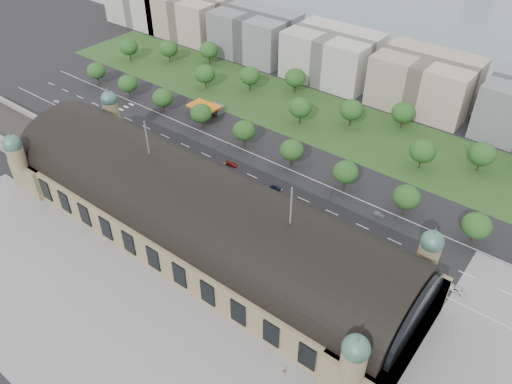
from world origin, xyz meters
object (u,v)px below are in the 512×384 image
Objects in this scene: traffic_car_4 at (275,187)px; parked_car_2 at (128,148)px; traffic_car_5 at (379,214)px; parked_car_1 at (118,141)px; parked_car_0 at (110,139)px; bus_east at (352,235)px; traffic_car_2 at (165,144)px; bus_mid at (260,199)px; pedestrian_0 at (284,373)px; traffic_car_6 at (456,289)px; parked_car_3 at (166,159)px; traffic_car_0 at (57,101)px; traffic_car_1 at (106,109)px; bus_west at (215,177)px; parked_car_6 at (182,169)px; petrol_station at (210,108)px; parked_car_5 at (196,177)px; traffic_car_3 at (232,164)px; parked_car_4 at (181,167)px.

parked_car_2 reaches higher than traffic_car_4.
parked_car_1 reaches higher than traffic_car_5.
parked_car_2 is (11.57, 0.00, -0.07)m from parked_car_0.
traffic_car_2 is at bearing 88.07° from bus_east.
bus_mid is 69.55m from pedestrian_0.
traffic_car_6 is 117.80m from parked_car_3.
traffic_car_1 is (24.99, 9.80, 0.07)m from traffic_car_0.
traffic_car_0 is 0.34× the size of bus_east.
bus_west is (25.16, 2.00, 0.92)m from parked_car_3.
traffic_car_2 is at bearing -136.61° from parked_car_6.
parked_car_1 is 0.39× the size of bus_mid.
traffic_car_5 is 62.23m from bus_west.
traffic_car_0 is 48.64m from parked_car_0.
bus_west is at bearing 72.57° from parked_car_1.
traffic_car_6 is (129.39, -35.74, -2.20)m from petrol_station.
parked_car_3 is (29.73, 4.00, -0.10)m from parked_car_0.
parked_car_3 reaches higher than parked_car_5.
parked_car_3 is (25.85, 3.03, 0.01)m from parked_car_1.
parked_car_5 is (70.87, -14.06, -0.06)m from traffic_car_1.
traffic_car_4 is at bearing 70.46° from parked_car_2.
traffic_car_1 is at bearing -91.22° from traffic_car_6.
parked_car_2 is 1.09× the size of parked_car_5.
bus_east is at bearing 83.73° from traffic_car_0.
parked_car_3 is 0.89× the size of parked_car_5.
parked_car_5 is 28.86m from bus_mid.
traffic_car_2 is 1.00× the size of parked_car_1.
traffic_car_2 is at bearing -84.37° from petrol_station.
traffic_car_3 is 19.88m from parked_car_4.
traffic_car_6 is at bearing 60.27° from parked_car_5.
parked_car_4 is (61.83, -12.54, -0.04)m from traffic_car_1.
parked_car_0 is 47.76m from parked_car_5.
parked_car_3 is at bearing 130.40° from pedestrian_0.
traffic_car_0 is 195.62m from traffic_car_6.
traffic_car_0 is at bearing 118.03° from traffic_car_1.
parked_car_3 is at bearing -96.72° from traffic_car_1.
parked_car_5 is 0.40× the size of bus_west.
bus_west is at bearing 90.55° from bus_mid.
bus_mid is at bearing -86.54° from traffic_car_6.
pedestrian_0 reaches higher than parked_car_2.
traffic_car_5 is 16.36m from bus_east.
petrol_station reaches higher than parked_car_2.
traffic_car_1 is at bearing -136.61° from parked_car_3.
traffic_car_6 is at bearing -15.44° from petrol_station.
parked_car_2 reaches higher than parked_car_1.
parked_car_0 is at bearing 93.99° from bus_west.
traffic_car_0 is 0.92× the size of traffic_car_5.
parked_car_1 is 1.21× the size of parked_car_3.
traffic_car_0 is 0.75× the size of traffic_car_2.
parked_car_6 is (21.72, -41.04, -2.31)m from petrol_station.
bus_west reaches higher than parked_car_0.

